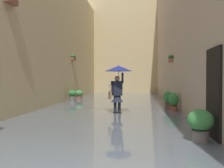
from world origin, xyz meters
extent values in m
plane|color=gray|center=(0.00, -11.27, 0.00)|extent=(60.00, 60.00, 0.00)
cube|color=slate|center=(0.00, -11.27, 0.04)|extent=(7.06, 28.55, 0.07)
cube|color=tan|center=(-4.03, -11.27, 4.98)|extent=(1.80, 26.55, 9.97)
cube|color=black|center=(-3.11, -3.61, 1.10)|extent=(0.08, 1.10, 2.20)
cube|color=#9E563D|center=(-3.03, -11.22, 2.44)|extent=(0.20, 0.70, 0.18)
ellipsoid|color=#23602D|center=(-3.03, -11.22, 2.60)|extent=(0.28, 0.76, 0.24)
cube|color=tan|center=(4.03, -11.27, 4.13)|extent=(1.80, 26.55, 8.25)
cube|color=brown|center=(3.03, -5.82, 4.14)|extent=(0.20, 0.70, 0.18)
cube|color=brown|center=(3.03, -14.16, 2.80)|extent=(0.20, 0.70, 0.18)
ellipsoid|color=#2D7033|center=(3.03, -14.16, 2.96)|extent=(0.28, 0.76, 0.24)
cube|color=tan|center=(0.00, -23.45, 5.23)|extent=(9.86, 1.80, 10.46)
cube|color=black|center=(-0.39, -7.70, 0.05)|extent=(0.20, 0.26, 0.10)
cylinder|color=#1E2333|center=(-0.39, -7.70, 0.44)|extent=(0.16, 0.16, 0.69)
cube|color=black|center=(-0.56, -7.78, 0.05)|extent=(0.20, 0.26, 0.10)
cylinder|color=#1E2333|center=(-0.56, -7.78, 0.44)|extent=(0.16, 0.16, 0.69)
cube|color=#1E2333|center=(-0.48, -7.74, 1.08)|extent=(0.44, 0.36, 0.59)
cone|color=#1E2333|center=(-0.48, -7.74, 0.67)|extent=(0.66, 0.66, 0.28)
sphere|color=tan|center=(-0.48, -7.74, 1.48)|extent=(0.21, 0.21, 0.21)
cylinder|color=#1E2333|center=(-0.68, -7.84, 1.50)|extent=(0.11, 0.11, 0.44)
cylinder|color=#1E2333|center=(-0.27, -7.65, 1.14)|extent=(0.11, 0.11, 0.48)
cylinder|color=black|center=(-0.53, -7.77, 1.63)|extent=(0.02, 0.02, 0.51)
cone|color=navy|center=(-0.53, -7.77, 1.89)|extent=(1.12, 1.12, 0.22)
cylinder|color=black|center=(-0.53, -7.77, 2.03)|extent=(0.01, 0.01, 0.08)
cube|color=#8C6B4C|center=(-0.20, -7.59, 0.81)|extent=(0.17, 0.28, 0.32)
torus|color=#8C6B4C|center=(-0.20, -7.59, 1.09)|extent=(0.14, 0.28, 0.30)
cylinder|color=brown|center=(2.68, -14.30, 0.15)|extent=(0.44, 0.44, 0.30)
torus|color=brown|center=(2.68, -14.30, 0.30)|extent=(0.47, 0.47, 0.04)
ellipsoid|color=#428947|center=(2.68, -14.30, 0.49)|extent=(0.55, 0.55, 0.40)
cylinder|color=#9E563D|center=(-2.85, -8.67, 0.14)|extent=(0.37, 0.37, 0.28)
torus|color=brown|center=(-2.85, -8.67, 0.28)|extent=(0.40, 0.40, 0.04)
ellipsoid|color=#387F3D|center=(-2.85, -8.67, 0.57)|extent=(0.45, 0.45, 0.59)
cylinder|color=brown|center=(-2.72, -9.63, 0.15)|extent=(0.31, 0.31, 0.30)
torus|color=brown|center=(-2.72, -9.63, 0.30)|extent=(0.34, 0.34, 0.04)
ellipsoid|color=#387F3D|center=(-2.72, -9.63, 0.59)|extent=(0.42, 0.42, 0.57)
cylinder|color=#66605B|center=(-2.72, -3.24, 0.16)|extent=(0.37, 0.37, 0.31)
torus|color=#56524E|center=(-2.72, -3.24, 0.31)|extent=(0.40, 0.40, 0.04)
ellipsoid|color=#387F3D|center=(-2.72, -3.24, 0.55)|extent=(0.58, 0.58, 0.48)
cylinder|color=#66605B|center=(2.67, -12.53, 0.20)|extent=(0.34, 0.34, 0.40)
torus|color=#56524E|center=(2.67, -12.53, 0.40)|extent=(0.38, 0.38, 0.04)
ellipsoid|color=#2D7033|center=(2.67, -12.53, 0.58)|extent=(0.50, 0.50, 0.37)
camera|label=1|loc=(-1.37, 2.58, 1.48)|focal=40.88mm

